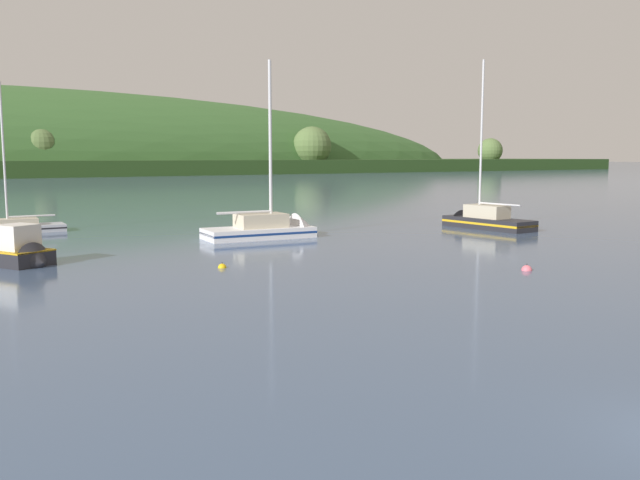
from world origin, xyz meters
name	(u,v)px	position (x,y,z in m)	size (l,w,h in m)	color
sailboat_midwater_white	(7,232)	(-5.86, 51.47, 0.11)	(7.82, 2.95, 13.12)	#ADB2BC
sailboat_far_left	(480,224)	(28.67, 33.46, 0.35)	(2.90, 9.22, 15.30)	#232328
sailboat_outer_reach	(274,233)	(10.50, 37.25, 0.35)	(9.42, 4.33, 14.63)	white
fishing_boat_moored	(12,255)	(-8.24, 34.41, 0.52)	(4.91, 6.81, 4.03)	#232328
mooring_buoy_foreground	(527,270)	(14.39, 16.75, 0.00)	(0.58, 0.58, 0.66)	#E06675
mooring_buoy_midchannel	(222,268)	(1.15, 26.61, 0.00)	(0.47, 0.47, 0.55)	yellow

